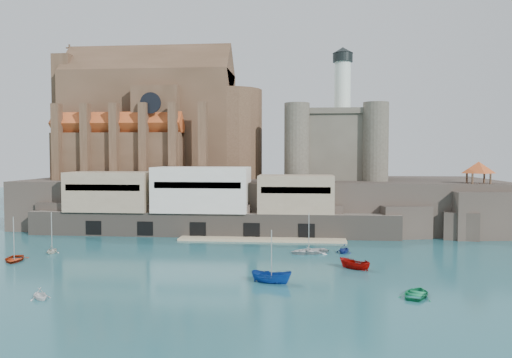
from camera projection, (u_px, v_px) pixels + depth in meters
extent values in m
plane|color=#1A4F59|center=(238.00, 261.00, 71.85)|extent=(300.00, 300.00, 0.00)
cube|color=#2B2420|center=(261.00, 201.00, 111.37)|extent=(100.00, 34.00, 10.00)
cube|color=#2B2420|center=(63.00, 217.00, 98.67)|extent=(9.00, 5.00, 6.00)
cube|color=#2B2420|center=(142.00, 218.00, 97.15)|extent=(9.00, 5.00, 6.00)
cube|color=#2B2420|center=(228.00, 219.00, 95.54)|extent=(9.00, 5.00, 6.00)
cube|color=#2B2420|center=(317.00, 220.00, 93.93)|extent=(9.00, 5.00, 6.00)
cube|color=#2B2420|center=(404.00, 221.00, 92.41)|extent=(9.00, 5.00, 6.00)
cube|color=#675D52|center=(212.00, 224.00, 94.87)|extent=(70.00, 6.00, 4.50)
cube|color=tan|center=(262.00, 239.00, 89.55)|extent=(30.00, 4.00, 0.40)
cube|color=black|center=(94.00, 228.00, 94.11)|extent=(3.00, 0.40, 2.60)
cube|color=black|center=(145.00, 228.00, 93.16)|extent=(3.00, 0.40, 2.60)
cube|color=black|center=(198.00, 229.00, 92.21)|extent=(3.00, 0.40, 2.60)
cube|color=black|center=(252.00, 230.00, 91.26)|extent=(3.00, 0.40, 2.60)
cube|color=black|center=(307.00, 231.00, 90.31)|extent=(3.00, 0.40, 2.60)
cube|color=gray|center=(112.00, 191.00, 97.46)|extent=(16.00, 9.00, 7.50)
cube|color=silver|center=(202.00, 189.00, 95.73)|extent=(18.00, 9.00, 8.50)
cube|color=gray|center=(296.00, 194.00, 94.06)|extent=(14.00, 8.00, 7.00)
cube|color=#493222|center=(150.00, 126.00, 114.99)|extent=(38.00, 14.00, 24.00)
cube|color=#493222|center=(149.00, 73.00, 114.39)|extent=(38.00, 13.01, 13.01)
cylinder|color=#493222|center=(231.00, 134.00, 113.28)|extent=(14.00, 14.00, 20.00)
cube|color=#493222|center=(167.00, 135.00, 114.70)|extent=(10.00, 20.00, 20.00)
cube|color=#493222|center=(118.00, 156.00, 106.27)|extent=(28.00, 5.00, 10.00)
cube|color=#493222|center=(146.00, 156.00, 125.16)|extent=(28.00, 5.00, 10.00)
cube|color=#B4481E|center=(118.00, 125.00, 105.94)|extent=(28.00, 5.66, 5.66)
cube|color=#B4481E|center=(146.00, 130.00, 124.83)|extent=(28.00, 5.66, 5.66)
cube|color=#493222|center=(71.00, 118.00, 116.69)|extent=(4.00, 10.00, 28.00)
cylinder|color=black|center=(151.00, 103.00, 102.43)|extent=(4.40, 0.30, 4.40)
cube|color=#493222|center=(57.00, 142.00, 104.28)|extent=(1.60, 2.20, 16.00)
cube|color=#493222|center=(86.00, 142.00, 103.69)|extent=(1.60, 2.20, 16.00)
cube|color=#493222|center=(114.00, 142.00, 103.10)|extent=(1.60, 2.20, 16.00)
cube|color=#493222|center=(144.00, 142.00, 102.51)|extent=(1.60, 2.20, 16.00)
cube|color=#493222|center=(173.00, 142.00, 101.92)|extent=(1.60, 2.20, 16.00)
cube|color=#493222|center=(203.00, 142.00, 101.33)|extent=(1.60, 2.20, 16.00)
cube|color=#49453A|center=(334.00, 147.00, 110.25)|extent=(16.00, 16.00, 14.00)
cube|color=#49453A|center=(334.00, 114.00, 109.88)|extent=(17.00, 17.00, 1.20)
cylinder|color=#49453A|center=(297.00, 142.00, 103.01)|extent=(5.20, 5.20, 16.00)
cylinder|color=#49453A|center=(376.00, 142.00, 101.49)|extent=(5.20, 5.20, 16.00)
cylinder|color=#49453A|center=(298.00, 144.00, 118.91)|extent=(5.20, 5.20, 16.00)
cylinder|color=#49453A|center=(366.00, 143.00, 117.39)|extent=(5.20, 5.20, 16.00)
cylinder|color=silver|center=(342.00, 89.00, 111.40)|extent=(3.60, 3.60, 12.00)
cylinder|color=black|center=(343.00, 58.00, 111.06)|extent=(4.40, 4.40, 2.00)
cone|color=black|center=(343.00, 50.00, 110.98)|extent=(4.60, 4.60, 1.40)
cube|color=#2B2420|center=(478.00, 213.00, 93.49)|extent=(12.00, 10.00, 8.70)
cube|color=#2B2420|center=(460.00, 225.00, 90.98)|extent=(6.00, 5.00, 5.00)
cube|color=#2B2420|center=(501.00, 220.00, 95.08)|extent=(5.00, 4.00, 6.00)
cube|color=#493222|center=(478.00, 190.00, 93.27)|extent=(4.20, 4.20, 0.30)
cylinder|color=#493222|center=(472.00, 182.00, 91.76)|extent=(0.36, 0.36, 3.20)
cylinder|color=#493222|center=(490.00, 182.00, 91.46)|extent=(0.36, 0.36, 3.20)
cylinder|color=#493222|center=(467.00, 181.00, 94.94)|extent=(0.36, 0.36, 3.20)
cylinder|color=#493222|center=(484.00, 181.00, 94.64)|extent=(0.36, 0.36, 3.20)
pyramid|color=#B4481E|center=(479.00, 167.00, 93.07)|extent=(6.40, 6.40, 2.20)
imported|color=#96250A|center=(14.00, 261.00, 72.41)|extent=(3.92, 2.33, 5.28)
imported|color=white|center=(40.00, 299.00, 53.26)|extent=(2.85, 2.89, 2.92)
imported|color=navy|center=(271.00, 283.00, 59.82)|extent=(2.28, 2.25, 5.00)
imported|color=#13824E|center=(417.00, 296.00, 54.48)|extent=(3.86, 2.40, 5.22)
imported|color=beige|center=(52.00, 253.00, 77.91)|extent=(2.63, 1.67, 2.98)
imported|color=#8D0603|center=(354.00, 269.00, 67.08)|extent=(2.36, 2.34, 4.46)
imported|color=silver|center=(309.00, 253.00, 77.91)|extent=(3.06, 4.55, 6.19)
imported|color=navy|center=(344.00, 253.00, 78.21)|extent=(3.27, 2.67, 3.27)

